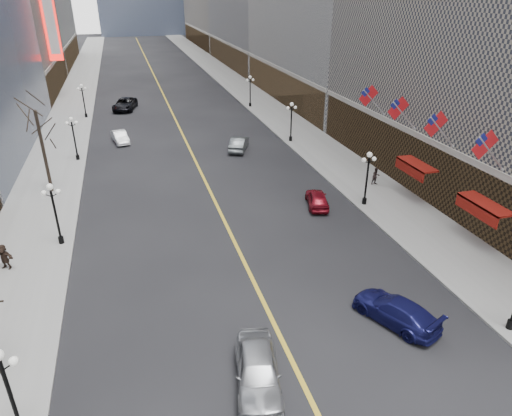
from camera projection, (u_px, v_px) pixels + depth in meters
sidewalk_east at (257, 100)px, 73.12m from camera, size 6.00×230.00×0.15m
sidewalk_west at (72, 112)px, 66.20m from camera, size 6.00×230.00×0.15m
lane_line at (163, 93)px, 78.34m from camera, size 0.25×200.00×0.02m
streetlamp_east_1 at (368, 173)px, 36.72m from camera, size 1.26×0.44×4.52m
streetlamp_east_2 at (291, 118)px, 52.30m from camera, size 1.26×0.44×4.52m
streetlamp_east_3 at (250, 88)px, 67.88m from camera, size 1.26×0.44×4.52m
streetlamp_west_0 at (8, 387)px, 17.05m from camera, size 1.26×0.44×4.52m
streetlamp_west_1 at (54, 208)px, 30.90m from camera, size 1.26×0.44×4.52m
streetlamp_west_2 at (74, 134)px, 46.48m from camera, size 1.26×0.44×4.52m
streetlamp_west_3 at (83, 97)px, 62.05m from camera, size 1.26×0.44×4.52m
flag_2 at (487, 147)px, 28.76m from camera, size 2.87×0.12×2.87m
flag_3 at (438, 126)px, 33.08m from camera, size 2.87×0.12×2.87m
flag_4 at (400, 110)px, 37.41m from camera, size 2.87×0.12×2.87m
flag_5 at (370, 97)px, 41.74m from camera, size 2.87×0.12×2.87m
awning_b at (483, 206)px, 30.79m from camera, size 1.40×4.00×0.93m
awning_c at (415, 166)px, 37.71m from camera, size 1.40×4.00×0.93m
theatre_marquee at (50, 19)px, 69.19m from camera, size 2.00×0.55×12.00m
tree_west_far at (38, 123)px, 37.68m from camera, size 3.60×3.60×7.92m
car_nb_near at (258, 371)px, 20.48m from camera, size 2.99×5.31×1.70m
car_nb_mid at (120, 137)px, 53.07m from camera, size 2.14×4.27×1.35m
car_nb_far at (125, 104)px, 67.32m from camera, size 4.12×6.55×1.69m
car_sb_near at (396, 311)px, 24.49m from camera, size 3.85×5.33×1.43m
car_sb_mid at (317, 199)px, 37.55m from camera, size 2.54×4.26×1.36m
car_sb_far at (239, 144)px, 50.58m from camera, size 3.25×4.84×1.51m
ped_east_walk at (376, 176)px, 41.34m from camera, size 0.79×0.47×1.57m
ped_west_far at (4, 257)px, 28.87m from camera, size 1.59×1.16×1.69m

